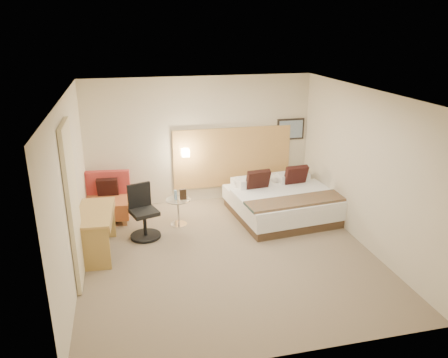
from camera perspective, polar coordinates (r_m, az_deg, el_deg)
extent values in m
cube|color=#786750|center=(7.53, 0.53, -9.80)|extent=(4.80, 5.00, 0.02)
cube|color=white|center=(6.63, 0.60, 11.14)|extent=(4.80, 5.00, 0.02)
cube|color=beige|center=(9.32, -3.11, 5.03)|extent=(4.80, 0.02, 2.70)
cube|color=beige|center=(4.77, 7.82, -9.85)|extent=(4.80, 0.02, 2.70)
cube|color=beige|center=(6.84, -19.46, -1.53)|extent=(0.02, 5.00, 2.70)
cube|color=beige|center=(7.86, 17.89, 1.34)|extent=(0.02, 5.00, 2.70)
cube|color=tan|center=(9.53, 1.13, 2.89)|extent=(2.60, 0.04, 1.30)
cube|color=black|center=(9.80, 8.69, 6.46)|extent=(0.62, 0.03, 0.47)
cube|color=slate|center=(9.78, 8.73, 6.43)|extent=(0.54, 0.01, 0.39)
cylinder|color=silver|center=(9.23, -5.13, 3.56)|extent=(0.02, 0.12, 0.02)
cube|color=#FAE8C3|center=(9.17, -5.07, 3.46)|extent=(0.15, 0.15, 0.15)
cube|color=beige|center=(6.65, -19.11, -3.30)|extent=(0.06, 0.90, 2.42)
cylinder|color=#9ACAEE|center=(8.34, -6.34, -2.09)|extent=(0.06, 0.06, 0.19)
cube|color=#301F13|center=(8.34, -5.37, -2.00)|extent=(0.13, 0.05, 0.21)
cube|color=#463323|center=(8.97, 7.51, -4.25)|extent=(2.02, 2.02, 0.17)
cube|color=white|center=(8.88, 7.57, -2.91)|extent=(2.08, 2.08, 0.28)
cube|color=white|center=(8.60, 8.41, -2.37)|extent=(2.08, 1.56, 0.09)
cube|color=white|center=(9.22, 3.17, -0.40)|extent=(0.70, 0.43, 0.17)
cube|color=white|center=(9.58, 8.22, 0.21)|extent=(0.70, 0.43, 0.17)
cube|color=white|center=(8.97, 3.77, -0.34)|extent=(0.70, 0.43, 0.17)
cube|color=white|center=(9.35, 8.93, 0.28)|extent=(0.70, 0.43, 0.17)
cube|color=black|center=(8.79, 4.43, -0.25)|extent=(0.50, 0.30, 0.49)
cube|color=black|center=(9.15, 9.34, 0.34)|extent=(0.50, 0.30, 0.49)
cube|color=#B55925|center=(8.26, 9.62, -2.84)|extent=(2.03, 0.72, 0.05)
cube|color=#BB7558|center=(8.83, -17.28, -5.65)|extent=(0.10, 0.10, 0.11)
cube|color=tan|center=(8.73, -12.79, -5.53)|extent=(0.10, 0.10, 0.11)
cube|color=#A8674F|center=(9.37, -16.69, -4.09)|extent=(0.10, 0.10, 0.11)
cube|color=#A4664D|center=(9.28, -12.47, -3.95)|extent=(0.10, 0.10, 0.11)
cube|color=#B65D31|center=(8.96, -14.93, -3.52)|extent=(0.94, 0.85, 0.32)
cube|color=#B1332F|center=(9.11, -14.91, -0.43)|extent=(0.87, 0.22, 0.49)
cube|color=black|center=(9.02, -14.96, -1.14)|extent=(0.43, 0.25, 0.43)
cylinder|color=white|center=(8.58, -5.90, -5.88)|extent=(0.34, 0.34, 0.02)
cylinder|color=silver|center=(8.48, -5.96, -4.32)|extent=(0.04, 0.04, 0.49)
cylinder|color=white|center=(8.38, -6.02, -2.72)|extent=(0.49, 0.49, 0.01)
cube|color=#B88D48|center=(7.53, -16.52, -4.22)|extent=(0.64, 1.26, 0.04)
cube|color=#AC8843|center=(7.18, -16.71, -8.86)|extent=(0.51, 0.07, 0.73)
cube|color=tan|center=(8.20, -15.85, -5.09)|extent=(0.51, 0.07, 0.73)
cube|color=#B18845|center=(7.56, -16.08, -4.78)|extent=(0.53, 1.17, 0.10)
cylinder|color=black|center=(8.17, -10.19, -7.30)|extent=(0.70, 0.70, 0.04)
cylinder|color=black|center=(8.07, -10.29, -5.82)|extent=(0.08, 0.08, 0.43)
cube|color=black|center=(7.97, -10.39, -4.30)|extent=(0.56, 0.56, 0.07)
cube|color=black|center=(8.05, -11.03, -2.06)|extent=(0.42, 0.18, 0.45)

